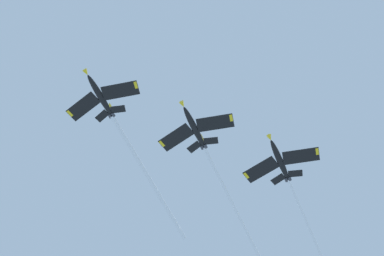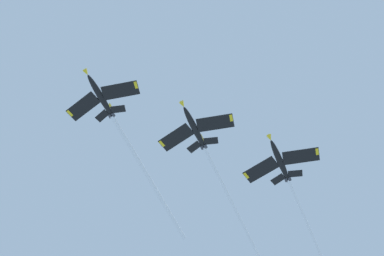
{
  "view_description": "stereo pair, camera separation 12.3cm",
  "coord_description": "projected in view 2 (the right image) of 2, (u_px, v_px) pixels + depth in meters",
  "views": [
    {
      "loc": [
        -28.07,
        47.79,
        1.89
      ],
      "look_at": [
        4.48,
        -39.35,
        124.75
      ],
      "focal_mm": 58.66,
      "sensor_mm": 36.0,
      "label": 1
    },
    {
      "loc": [
        -27.96,
        47.83,
        1.89
      ],
      "look_at": [
        4.48,
        -39.35,
        124.75
      ],
      "focal_mm": 58.66,
      "sensor_mm": 36.0,
      "label": 2
    }
  ],
  "objects": [
    {
      "name": "jet_lead",
      "position": [
        126.0,
        140.0,
        157.42
      ],
      "size": [
        20.09,
        53.1,
        11.3
      ],
      "color": "black"
    },
    {
      "name": "jet_second",
      "position": [
        216.0,
        170.0,
        158.71
      ],
      "size": [
        20.13,
        60.92,
        13.04
      ],
      "color": "black"
    },
    {
      "name": "jet_third",
      "position": [
        290.0,
        185.0,
        159.01
      ],
      "size": [
        20.14,
        50.19,
        12.33
      ],
      "color": "black"
    }
  ]
}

